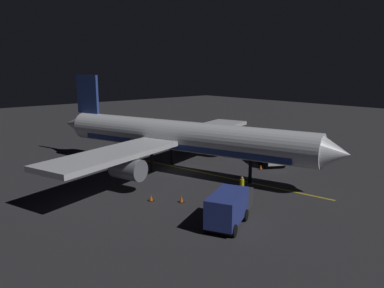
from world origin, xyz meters
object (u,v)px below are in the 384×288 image
(catering_truck, at_px, (269,155))
(traffic_cone_under_wing, at_px, (151,198))
(airliner, at_px, (176,137))
(ground_crew_worker, at_px, (242,185))
(baggage_truck, at_px, (229,207))
(traffic_cone_near_left, at_px, (240,197))
(traffic_cone_near_right, at_px, (181,199))
(traffic_cone_far, at_px, (261,167))

(catering_truck, height_order, traffic_cone_under_wing, catering_truck)
(airliner, distance_m, ground_crew_worker, 11.08)
(baggage_truck, bearing_deg, traffic_cone_under_wing, -78.20)
(traffic_cone_near_left, relative_size, traffic_cone_near_right, 1.00)
(baggage_truck, xyz_separation_m, traffic_cone_far, (-14.09, -8.03, -1.06))
(airliner, xyz_separation_m, baggage_truck, (6.38, 14.31, -2.63))
(traffic_cone_near_right, xyz_separation_m, traffic_cone_far, (-13.94, -2.15, 0.00))
(catering_truck, xyz_separation_m, traffic_cone_near_left, (12.14, 6.00, -0.92))
(baggage_truck, distance_m, catering_truck, 18.94)
(catering_truck, relative_size, traffic_cone_near_left, 10.63)
(traffic_cone_near_right, xyz_separation_m, traffic_cone_under_wing, (1.81, -2.06, 0.00))
(baggage_truck, distance_m, traffic_cone_near_right, 5.98)
(airliner, height_order, traffic_cone_near_left, airliner)
(ground_crew_worker, xyz_separation_m, traffic_cone_near_right, (5.55, -2.20, -0.64))
(ground_crew_worker, relative_size, traffic_cone_near_right, 3.16)
(ground_crew_worker, relative_size, traffic_cone_near_left, 3.16)
(traffic_cone_near_right, relative_size, traffic_cone_far, 1.00)
(traffic_cone_near_left, height_order, traffic_cone_near_right, same)
(ground_crew_worker, xyz_separation_m, traffic_cone_under_wing, (7.36, -4.26, -0.64))
(traffic_cone_near_left, xyz_separation_m, traffic_cone_under_wing, (6.23, -5.02, 0.00))
(baggage_truck, height_order, traffic_cone_far, baggage_truck)
(airliner, bearing_deg, traffic_cone_under_wing, 38.37)
(traffic_cone_near_right, bearing_deg, airliner, -126.48)
(traffic_cone_near_right, height_order, traffic_cone_far, same)
(baggage_truck, xyz_separation_m, traffic_cone_under_wing, (1.66, -7.94, -1.06))
(catering_truck, xyz_separation_m, traffic_cone_under_wing, (18.37, 0.98, -0.92))
(ground_crew_worker, height_order, traffic_cone_far, ground_crew_worker)
(airliner, distance_m, traffic_cone_under_wing, 10.90)
(airliner, height_order, baggage_truck, airliner)
(baggage_truck, relative_size, traffic_cone_near_right, 11.70)
(traffic_cone_far, bearing_deg, baggage_truck, 29.67)
(airliner, relative_size, baggage_truck, 5.68)
(airliner, relative_size, traffic_cone_near_right, 66.44)
(traffic_cone_near_left, relative_size, traffic_cone_far, 1.00)
(traffic_cone_under_wing, height_order, traffic_cone_far, same)
(ground_crew_worker, xyz_separation_m, traffic_cone_near_left, (1.13, 0.76, -0.64))
(traffic_cone_near_right, bearing_deg, catering_truck, -169.60)
(traffic_cone_under_wing, relative_size, traffic_cone_far, 1.00)
(traffic_cone_under_wing, bearing_deg, traffic_cone_near_right, 131.25)
(catering_truck, relative_size, traffic_cone_far, 10.63)
(traffic_cone_far, bearing_deg, traffic_cone_near_right, 8.76)
(traffic_cone_near_right, relative_size, traffic_cone_under_wing, 1.00)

